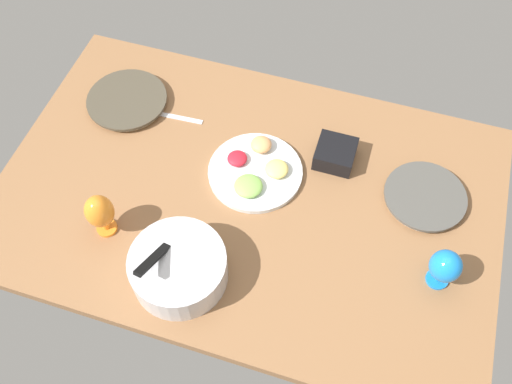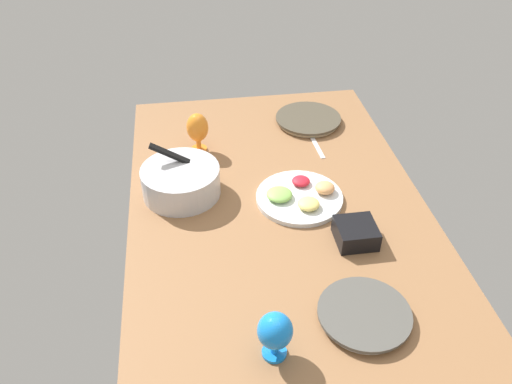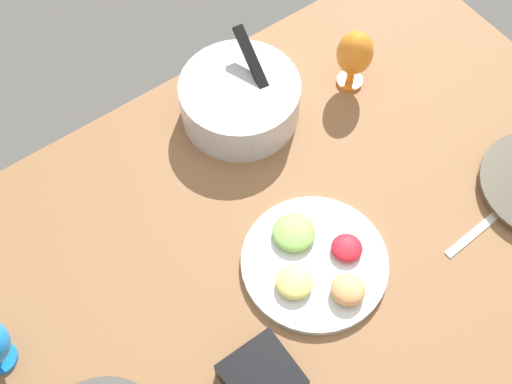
% 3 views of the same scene
% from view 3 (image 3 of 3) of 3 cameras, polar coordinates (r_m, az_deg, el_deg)
% --- Properties ---
extents(ground_plane, '(1.60, 1.04, 0.04)m').
position_cam_3_polar(ground_plane, '(1.45, 3.00, -4.20)').
color(ground_plane, '#8C603D').
extents(mixing_bowl, '(0.28, 0.28, 0.18)m').
position_cam_3_polar(mixing_bowl, '(1.55, -1.39, 8.03)').
color(mixing_bowl, silver).
rests_on(mixing_bowl, ground_plane).
extents(fruit_platter, '(0.31, 0.31, 0.05)m').
position_cam_3_polar(fruit_platter, '(1.39, 5.12, -6.03)').
color(fruit_platter, silver).
rests_on(fruit_platter, ground_plane).
extents(hurricane_glass_orange, '(0.09, 0.09, 0.17)m').
position_cam_3_polar(hurricane_glass_orange, '(1.60, 8.49, 11.62)').
color(hurricane_glass_orange, orange).
rests_on(hurricane_glass_orange, ground_plane).
extents(square_bowl_black, '(0.13, 0.13, 0.06)m').
position_cam_3_polar(square_bowl_black, '(1.29, 0.48, -15.67)').
color(square_bowl_black, black).
rests_on(square_bowl_black, ground_plane).
extents(fork_by_right_plate, '(0.18, 0.03, 0.01)m').
position_cam_3_polar(fork_by_right_plate, '(1.51, 18.41, -3.24)').
color(fork_by_right_plate, silver).
rests_on(fork_by_right_plate, ground_plane).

